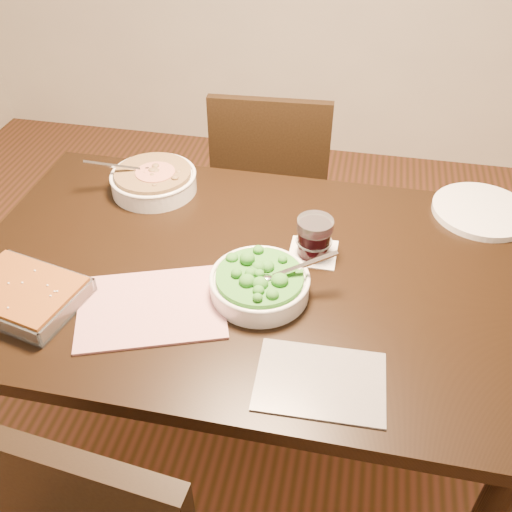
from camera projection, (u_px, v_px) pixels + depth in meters
ground at (248, 437)px, 1.90m from camera, size 4.00×4.00×0.00m
table at (245, 295)px, 1.48m from camera, size 1.40×0.90×0.75m
magazine_a at (151, 307)px, 1.31m from camera, size 0.40×0.34×0.01m
magazine_b at (320, 381)px, 1.15m from camera, size 0.27×0.20×0.00m
coaster at (313, 253)px, 1.46m from camera, size 0.12×0.12×0.00m
stew_bowl at (154, 180)px, 1.67m from camera, size 0.27×0.25×0.10m
broccoli_bowl at (260, 283)px, 1.33m from camera, size 0.26×0.24×0.09m
baking_dish at (23, 294)px, 1.31m from camera, size 0.30×0.25×0.05m
wine_tumbler at (314, 236)px, 1.43m from camera, size 0.09×0.09×0.10m
dinner_plate at (481, 211)px, 1.60m from camera, size 0.27×0.27×0.02m
chair_far at (272, 184)px, 2.19m from camera, size 0.44×0.44×0.89m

